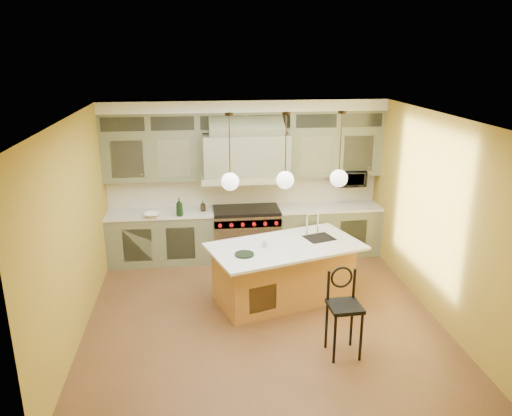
{
  "coord_description": "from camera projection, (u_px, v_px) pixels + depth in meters",
  "views": [
    {
      "loc": [
        -0.87,
        -6.46,
        3.73
      ],
      "look_at": [
        0.0,
        0.7,
        1.43
      ],
      "focal_mm": 35.0,
      "sensor_mm": 36.0,
      "label": 1
    }
  ],
  "objects": [
    {
      "name": "oil_bottle_a",
      "position": [
        179.0,
        207.0,
        8.69
      ],
      "size": [
        0.13,
        0.13,
        0.32
      ],
      "primitive_type": "imported",
      "rotation": [
        0.0,
        0.0,
        -0.01
      ],
      "color": "black",
      "rests_on": "back_cabinetry"
    },
    {
      "name": "pendant_center",
      "position": [
        285.0,
        178.0,
        7.22
      ],
      "size": [
        0.26,
        0.26,
        1.11
      ],
      "color": "#2D2319",
      "rests_on": "ceiling"
    },
    {
      "name": "pendant_left",
      "position": [
        230.0,
        180.0,
        7.13
      ],
      "size": [
        0.26,
        0.26,
        1.11
      ],
      "color": "#2D2319",
      "rests_on": "ceiling"
    },
    {
      "name": "wall_front",
      "position": [
        298.0,
        312.0,
        4.54
      ],
      "size": [
        5.0,
        0.0,
        5.0
      ],
      "primitive_type": "plane",
      "rotation": [
        -1.57,
        0.0,
        0.0
      ],
      "color": "#AD912F",
      "rests_on": "ground"
    },
    {
      "name": "pendant_right",
      "position": [
        339.0,
        176.0,
        7.31
      ],
      "size": [
        0.26,
        0.26,
        1.11
      ],
      "color": "#2D2319",
      "rests_on": "ceiling"
    },
    {
      "name": "microwave",
      "position": [
        350.0,
        178.0,
        9.25
      ],
      "size": [
        0.54,
        0.37,
        0.3
      ],
      "primitive_type": "imported",
      "color": "black",
      "rests_on": "back_cabinetry"
    },
    {
      "name": "cup",
      "position": [
        265.0,
        244.0,
        7.4
      ],
      "size": [
        0.11,
        0.11,
        0.09
      ],
      "primitive_type": "imported",
      "rotation": [
        0.0,
        0.0,
        0.16
      ],
      "color": "silver",
      "rests_on": "kitchen_island"
    },
    {
      "name": "wall_left",
      "position": [
        75.0,
        229.0,
        6.61
      ],
      "size": [
        0.0,
        5.0,
        5.0
      ],
      "primitive_type": "plane",
      "rotation": [
        1.57,
        0.0,
        1.57
      ],
      "color": "#AD912F",
      "rests_on": "ground"
    },
    {
      "name": "wall_right",
      "position": [
        433.0,
        215.0,
        7.19
      ],
      "size": [
        0.0,
        5.0,
        5.0
      ],
      "primitive_type": "plane",
      "rotation": [
        1.57,
        0.0,
        -1.57
      ],
      "color": "#AD912F",
      "rests_on": "ground"
    },
    {
      "name": "wall_back",
      "position": [
        244.0,
        178.0,
        9.26
      ],
      "size": [
        5.0,
        0.0,
        5.0
      ],
      "primitive_type": "plane",
      "rotation": [
        1.57,
        0.0,
        0.0
      ],
      "color": "#AD912F",
      "rests_on": "ground"
    },
    {
      "name": "range",
      "position": [
        246.0,
        233.0,
        9.22
      ],
      "size": [
        1.2,
        0.74,
        0.96
      ],
      "color": "silver",
      "rests_on": "floor"
    },
    {
      "name": "floor",
      "position": [
        261.0,
        315.0,
        7.34
      ],
      "size": [
        5.0,
        5.0,
        0.0
      ],
      "primitive_type": "plane",
      "color": "brown",
      "rests_on": "ground"
    },
    {
      "name": "oil_bottle_b",
      "position": [
        203.0,
        206.0,
        8.98
      ],
      "size": [
        0.1,
        0.1,
        0.19
      ],
      "primitive_type": "imported",
      "rotation": [
        0.0,
        0.0,
        0.14
      ],
      "color": "black",
      "rests_on": "back_cabinetry"
    },
    {
      "name": "ceiling",
      "position": [
        262.0,
        116.0,
        6.46
      ],
      "size": [
        5.0,
        5.0,
        0.0
      ],
      "primitive_type": "plane",
      "rotation": [
        3.14,
        0.0,
        0.0
      ],
      "color": "white",
      "rests_on": "wall_back"
    },
    {
      "name": "back_cabinetry",
      "position": [
        246.0,
        182.0,
        9.02
      ],
      "size": [
        5.0,
        0.77,
        2.9
      ],
      "color": "#737959",
      "rests_on": "floor"
    },
    {
      "name": "fruit_bowl",
      "position": [
        152.0,
        215.0,
        8.67
      ],
      "size": [
        0.31,
        0.31,
        0.07
      ],
      "primitive_type": "imported",
      "rotation": [
        0.0,
        0.0,
        -0.06
      ],
      "color": "white",
      "rests_on": "back_cabinetry"
    },
    {
      "name": "kitchen_island",
      "position": [
        284.0,
        271.0,
        7.67
      ],
      "size": [
        2.51,
        1.82,
        1.35
      ],
      "rotation": [
        0.0,
        0.0,
        0.3
      ],
      "color": "#AA773C",
      "rests_on": "floor"
    },
    {
      "name": "counter_stool",
      "position": [
        344.0,
        307.0,
        6.24
      ],
      "size": [
        0.42,
        0.42,
        1.14
      ],
      "rotation": [
        0.0,
        0.0,
        0.05
      ],
      "color": "black",
      "rests_on": "floor"
    }
  ]
}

